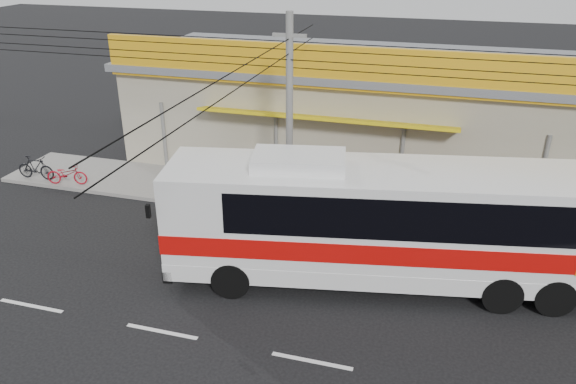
# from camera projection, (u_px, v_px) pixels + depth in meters

# --- Properties ---
(ground) EXTENTS (120.00, 120.00, 0.00)m
(ground) POSITION_uv_depth(u_px,v_px,m) (333.00, 302.00, 15.68)
(ground) COLOR black
(ground) RESTS_ON ground
(sidewalk) EXTENTS (30.00, 3.20, 0.15)m
(sidewalk) POSITION_uv_depth(u_px,v_px,m) (367.00, 208.00, 20.89)
(sidewalk) COLOR slate
(sidewalk) RESTS_ON ground
(lane_markings) EXTENTS (50.00, 0.12, 0.01)m
(lane_markings) POSITION_uv_depth(u_px,v_px,m) (312.00, 361.00, 13.50)
(lane_markings) COLOR silver
(lane_markings) RESTS_ON ground
(storefront_building) EXTENTS (22.60, 9.20, 5.70)m
(storefront_building) POSITION_uv_depth(u_px,v_px,m) (389.00, 110.00, 24.79)
(storefront_building) COLOR #9F9880
(storefront_building) RESTS_ON ground
(coach_bus) EXTENTS (12.98, 5.01, 3.92)m
(coach_bus) POSITION_uv_depth(u_px,v_px,m) (399.00, 218.00, 15.76)
(coach_bus) COLOR silver
(coach_bus) RESTS_ON ground
(motorbike_red) EXTENTS (1.73, 0.93, 0.86)m
(motorbike_red) POSITION_uv_depth(u_px,v_px,m) (67.00, 174.00, 22.55)
(motorbike_red) COLOR maroon
(motorbike_red) RESTS_ON sidewalk
(motorbike_dark) EXTENTS (1.68, 0.52, 1.00)m
(motorbike_dark) POSITION_uv_depth(u_px,v_px,m) (36.00, 168.00, 23.00)
(motorbike_dark) COLOR black
(motorbike_dark) RESTS_ON sidewalk
(utility_pole) EXTENTS (34.00, 14.00, 7.25)m
(utility_pole) POSITION_uv_depth(u_px,v_px,m) (290.00, 53.00, 17.47)
(utility_pole) COLOR slate
(utility_pole) RESTS_ON ground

